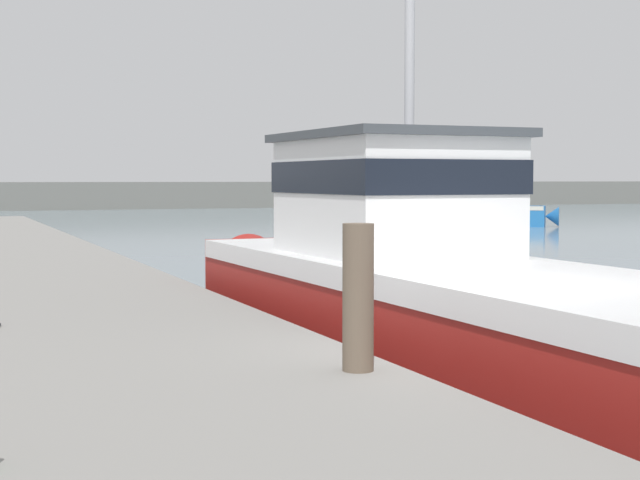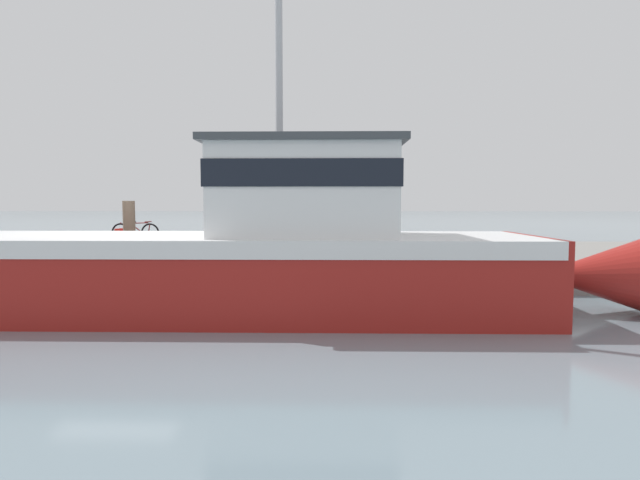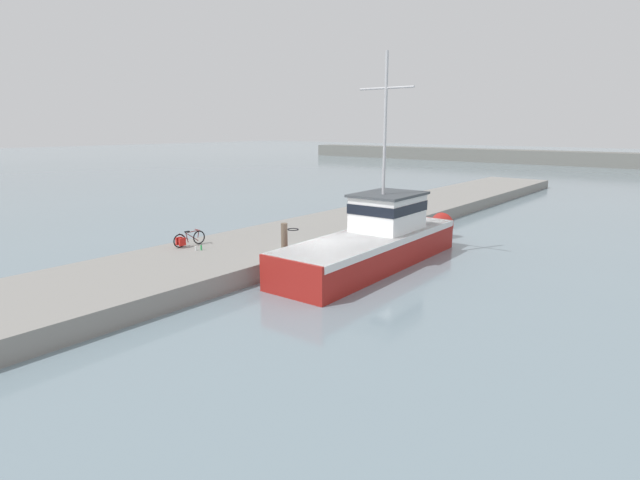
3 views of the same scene
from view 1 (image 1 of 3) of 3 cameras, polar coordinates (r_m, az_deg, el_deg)
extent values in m
plane|color=gray|center=(10.56, 8.55, -10.57)|extent=(320.00, 320.00, 0.00)
cube|color=gray|center=(9.16, -14.91, -10.27)|extent=(6.16, 80.00, 0.80)
cube|color=slate|center=(92.24, 0.73, 2.69)|extent=(180.00, 5.00, 2.31)
cube|color=maroon|center=(13.01, 7.16, -4.53)|extent=(3.34, 11.64, 1.49)
cone|color=maroon|center=(19.17, -3.19, -1.91)|extent=(1.47, 2.12, 1.42)
cube|color=white|center=(12.94, 7.18, -1.92)|extent=(3.40, 11.41, 0.30)
cube|color=white|center=(14.15, 4.25, 2.50)|extent=(2.52, 3.32, 1.64)
cube|color=black|center=(14.15, 4.25, 3.66)|extent=(2.57, 3.39, 0.46)
cube|color=#3D4247|center=(14.16, 4.27, 6.06)|extent=(2.72, 3.59, 0.12)
cube|color=#236BB2|center=(54.38, 10.82, 1.39)|extent=(4.16, 3.69, 1.12)
cone|color=#236BB2|center=(54.23, 13.34, 1.35)|extent=(1.23, 1.29, 1.06)
cube|color=beige|center=(54.37, 10.82, 1.86)|extent=(4.12, 3.66, 0.22)
cube|color=beige|center=(54.31, 11.36, 2.43)|extent=(1.56, 1.60, 0.88)
cube|color=black|center=(54.31, 11.36, 2.59)|extent=(1.59, 1.63, 0.25)
cube|color=#3D4247|center=(54.31, 11.37, 2.95)|extent=(1.68, 1.72, 0.12)
cylinder|color=#B2B2B7|center=(54.32, 11.22, 4.12)|extent=(0.14, 0.14, 2.08)
cylinder|color=#B2B2B7|center=(54.33, 11.23, 4.66)|extent=(0.92, 1.16, 0.10)
cylinder|color=brown|center=(9.03, 2.23, -3.36)|extent=(0.29, 0.29, 1.36)
camera|label=2|loc=(20.60, 27.59, 1.75)|focal=28.00mm
camera|label=3|loc=(20.25, 91.48, 10.52)|focal=28.00mm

